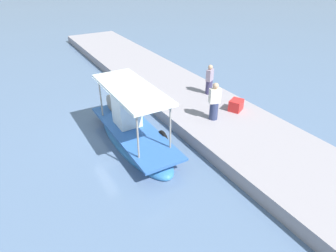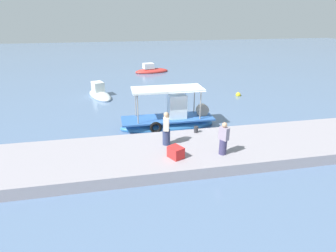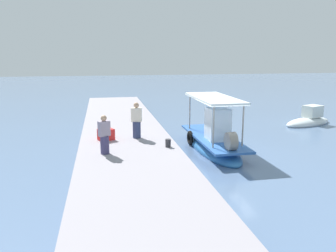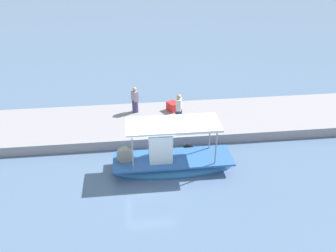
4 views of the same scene
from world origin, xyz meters
TOP-DOWN VIEW (x-y plane):
  - ground_plane at (0.00, 0.00)m, footprint 120.00×120.00m
  - dock_quay at (0.00, -4.33)m, footprint 36.00×4.39m
  - main_fishing_boat at (-1.10, -0.16)m, footprint 6.07×1.89m
  - fisherman_near_bollard at (-2.00, -3.81)m, footprint 0.48×0.55m
  - fisherman_by_crate at (0.43, -5.38)m, footprint 0.49×0.52m
  - mooring_bollard at (-0.06, -2.63)m, footprint 0.24×0.24m
  - cargo_crate at (-1.84, -5.29)m, footprint 0.79×0.85m
  - marker_buoy at (6.42, 5.83)m, footprint 0.44×0.44m
  - moored_boat_near at (-5.66, 8.02)m, footprint 2.69×4.15m
  - moored_boat_mid at (0.36, 17.93)m, footprint 4.40×2.43m

SIDE VIEW (x-z plane):
  - ground_plane at x=0.00m, z-range 0.00..0.00m
  - marker_buoy at x=6.42m, z-range -0.13..0.31m
  - moored_boat_mid at x=0.36m, z-range -0.48..0.91m
  - moored_boat_near at x=-5.66m, z-range -0.52..0.97m
  - dock_quay at x=0.00m, z-range 0.00..0.56m
  - main_fishing_boat at x=-1.10m, z-range -0.99..1.94m
  - mooring_bollard at x=-0.06m, z-range 0.56..0.91m
  - cargo_crate at x=-1.84m, z-range 0.56..1.09m
  - fisherman_by_crate at x=0.43m, z-range 0.48..2.10m
  - fisherman_near_bollard at x=-2.00m, z-range 0.48..2.23m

